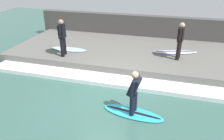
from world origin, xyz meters
TOP-DOWN VIEW (x-y plane):
  - ground_plane at (0.00, 0.00)m, footprint 28.00×28.00m
  - concrete_ledge at (3.70, 0.00)m, footprint 4.40×10.99m
  - back_wall at (6.15, 0.00)m, footprint 0.50×11.54m
  - wave_foam_crest at (1.09, 0.00)m, footprint 0.82×10.44m
  - surfboard_riding at (-0.61, -1.03)m, footprint 0.83×1.92m
  - surfer_riding at (-0.61, -1.03)m, footprint 0.50×0.41m
  - surfer_waiting_near at (2.18, 2.60)m, footprint 0.53×0.29m
  - surfboard_waiting_near at (2.86, 2.70)m, footprint 0.60×1.76m
  - surfer_waiting_far at (3.12, -2.24)m, footprint 0.52×0.28m
  - surfboard_waiting_far at (3.83, -2.15)m, footprint 0.97×2.03m

SIDE VIEW (x-z plane):
  - ground_plane at x=0.00m, z-range 0.00..0.00m
  - surfboard_riding at x=-0.61m, z-range 0.00..0.06m
  - wave_foam_crest at x=1.09m, z-range 0.00..0.16m
  - concrete_ledge at x=3.70m, z-range 0.00..0.42m
  - surfboard_waiting_near at x=2.86m, z-range 0.42..0.48m
  - surfboard_waiting_far at x=3.83m, z-range 0.42..0.49m
  - back_wall at x=6.15m, z-range 0.00..1.55m
  - surfer_riding at x=-0.61m, z-range 0.14..1.49m
  - surfer_waiting_far at x=3.12m, z-range 0.52..2.07m
  - surfer_waiting_near at x=2.18m, z-range 0.52..2.11m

